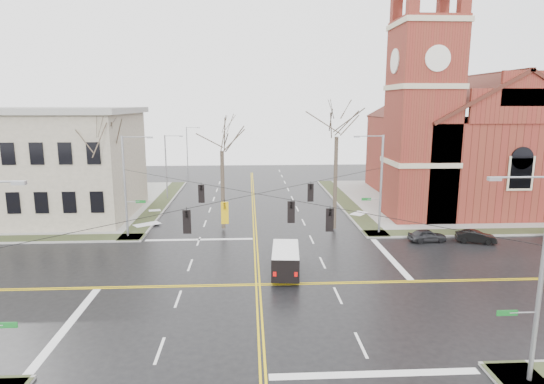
{
  "coord_description": "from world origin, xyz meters",
  "views": [
    {
      "loc": [
        -0.55,
        -28.62,
        11.91
      ],
      "look_at": [
        1.26,
        6.0,
        5.14
      ],
      "focal_mm": 30.0,
      "sensor_mm": 36.0,
      "label": 1
    }
  ],
  "objects_px": {
    "signal_pole_nw": "(127,184)",
    "streetlight_north_b": "(188,149)",
    "signal_pole_ne": "(379,181)",
    "streetlight_north_a": "(167,164)",
    "parked_car_b": "(476,237)",
    "signal_pole_se": "(538,275)",
    "church": "(460,133)",
    "parked_car_a": "(427,235)",
    "tree_ne": "(337,130)",
    "tree_nw_near": "(222,146)",
    "cargo_van": "(286,258)",
    "tree_nw_far": "(103,149)"
  },
  "relations": [
    {
      "from": "signal_pole_se",
      "to": "cargo_van",
      "type": "bearing_deg",
      "value": 124.37
    },
    {
      "from": "church",
      "to": "tree_nw_near",
      "type": "distance_m",
      "value": 29.92
    },
    {
      "from": "signal_pole_se",
      "to": "signal_pole_ne",
      "type": "bearing_deg",
      "value": 90.0
    },
    {
      "from": "streetlight_north_b",
      "to": "signal_pole_nw",
      "type": "bearing_deg",
      "value": -91.05
    },
    {
      "from": "signal_pole_se",
      "to": "streetlight_north_b",
      "type": "relative_size",
      "value": 1.12
    },
    {
      "from": "streetlight_north_b",
      "to": "parked_car_b",
      "type": "height_order",
      "value": "streetlight_north_b"
    },
    {
      "from": "streetlight_north_a",
      "to": "tree_nw_near",
      "type": "xyz_separation_m",
      "value": [
        7.65,
        -14.34,
        3.59
      ]
    },
    {
      "from": "church",
      "to": "signal_pole_nw",
      "type": "height_order",
      "value": "church"
    },
    {
      "from": "parked_car_a",
      "to": "tree_ne",
      "type": "distance_m",
      "value": 12.32
    },
    {
      "from": "signal_pole_ne",
      "to": "parked_car_b",
      "type": "height_order",
      "value": "signal_pole_ne"
    },
    {
      "from": "signal_pole_se",
      "to": "cargo_van",
      "type": "xyz_separation_m",
      "value": [
        -9.3,
        13.6,
        -3.86
      ]
    },
    {
      "from": "signal_pole_se",
      "to": "tree_nw_near",
      "type": "height_order",
      "value": "tree_nw_near"
    },
    {
      "from": "cargo_van",
      "to": "streetlight_north_a",
      "type": "bearing_deg",
      "value": 120.99
    },
    {
      "from": "cargo_van",
      "to": "tree_nw_near",
      "type": "distance_m",
      "value": 14.4
    },
    {
      "from": "signal_pole_ne",
      "to": "signal_pole_nw",
      "type": "bearing_deg",
      "value": 180.0
    },
    {
      "from": "streetlight_north_a",
      "to": "cargo_van",
      "type": "distance_m",
      "value": 29.03
    },
    {
      "from": "signal_pole_ne",
      "to": "tree_nw_near",
      "type": "distance_m",
      "value": 14.82
    },
    {
      "from": "parked_car_b",
      "to": "tree_nw_near",
      "type": "distance_m",
      "value": 23.96
    },
    {
      "from": "parked_car_b",
      "to": "streetlight_north_b",
      "type": "bearing_deg",
      "value": 53.33
    },
    {
      "from": "streetlight_north_b",
      "to": "signal_pole_ne",
      "type": "bearing_deg",
      "value": -58.95
    },
    {
      "from": "signal_pole_se",
      "to": "tree_ne",
      "type": "height_order",
      "value": "tree_ne"
    },
    {
      "from": "streetlight_north_b",
      "to": "cargo_van",
      "type": "bearing_deg",
      "value": -74.57
    },
    {
      "from": "parked_car_b",
      "to": "tree_nw_far",
      "type": "bearing_deg",
      "value": 97.96
    },
    {
      "from": "signal_pole_nw",
      "to": "tree_nw_near",
      "type": "xyz_separation_m",
      "value": [
        8.32,
        2.16,
        3.11
      ]
    },
    {
      "from": "tree_nw_far",
      "to": "parked_car_a",
      "type": "bearing_deg",
      "value": -8.61
    },
    {
      "from": "church",
      "to": "tree_nw_near",
      "type": "relative_size",
      "value": 2.47
    },
    {
      "from": "signal_pole_nw",
      "to": "parked_car_b",
      "type": "bearing_deg",
      "value": -5.95
    },
    {
      "from": "streetlight_north_b",
      "to": "parked_car_b",
      "type": "xyz_separation_m",
      "value": [
        29.76,
        -39.67,
        -3.93
      ]
    },
    {
      "from": "church",
      "to": "streetlight_north_a",
      "type": "bearing_deg",
      "value": 174.81
    },
    {
      "from": "signal_pole_se",
      "to": "tree_nw_far",
      "type": "distance_m",
      "value": 35.34
    },
    {
      "from": "streetlight_north_a",
      "to": "streetlight_north_b",
      "type": "distance_m",
      "value": 20.0
    },
    {
      "from": "tree_nw_near",
      "to": "tree_nw_far",
      "type": "bearing_deg",
      "value": -177.73
    },
    {
      "from": "signal_pole_se",
      "to": "streetlight_north_a",
      "type": "height_order",
      "value": "signal_pole_se"
    },
    {
      "from": "signal_pole_ne",
      "to": "tree_ne",
      "type": "relative_size",
      "value": 0.69
    },
    {
      "from": "parked_car_b",
      "to": "signal_pole_nw",
      "type": "bearing_deg",
      "value": 100.5
    },
    {
      "from": "church",
      "to": "parked_car_b",
      "type": "height_order",
      "value": "church"
    },
    {
      "from": "tree_nw_near",
      "to": "parked_car_b",
      "type": "bearing_deg",
      "value": -13.56
    },
    {
      "from": "tree_nw_near",
      "to": "signal_pole_ne",
      "type": "bearing_deg",
      "value": -8.57
    },
    {
      "from": "signal_pole_nw",
      "to": "church",
      "type": "bearing_deg",
      "value": 20.21
    },
    {
      "from": "signal_pole_ne",
      "to": "streetlight_north_b",
      "type": "relative_size",
      "value": 1.12
    },
    {
      "from": "signal_pole_nw",
      "to": "streetlight_north_b",
      "type": "relative_size",
      "value": 1.12
    },
    {
      "from": "church",
      "to": "signal_pole_nw",
      "type": "distance_m",
      "value": 38.61
    },
    {
      "from": "signal_pole_se",
      "to": "parked_car_a",
      "type": "height_order",
      "value": "signal_pole_se"
    },
    {
      "from": "signal_pole_ne",
      "to": "signal_pole_se",
      "type": "bearing_deg",
      "value": -90.0
    },
    {
      "from": "signal_pole_ne",
      "to": "streetlight_north_a",
      "type": "relative_size",
      "value": 1.12
    },
    {
      "from": "church",
      "to": "cargo_van",
      "type": "relative_size",
      "value": 5.52
    },
    {
      "from": "signal_pole_ne",
      "to": "parked_car_b",
      "type": "xyz_separation_m",
      "value": [
        7.79,
        -3.17,
        -4.41
      ]
    },
    {
      "from": "signal_pole_ne",
      "to": "streetlight_north_a",
      "type": "bearing_deg",
      "value": 143.1
    },
    {
      "from": "signal_pole_ne",
      "to": "tree_nw_far",
      "type": "height_order",
      "value": "tree_nw_far"
    },
    {
      "from": "parked_car_b",
      "to": "church",
      "type": "bearing_deg",
      "value": -2.52
    }
  ]
}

